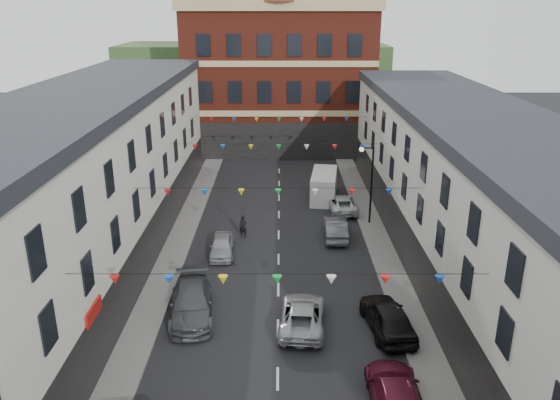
{
  "coord_description": "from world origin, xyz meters",
  "views": [
    {
      "loc": [
        0.11,
        -23.97,
        15.51
      ],
      "look_at": [
        0.1,
        7.96,
        4.1
      ],
      "focal_mm": 35.0,
      "sensor_mm": 36.0,
      "label": 1
    }
  ],
  "objects_px": {
    "car_right_e": "(335,228)",
    "car_right_c": "(396,395)",
    "moving_car": "(302,315)",
    "white_van": "(324,186)",
    "car_left_e": "(222,246)",
    "car_right_f": "(342,203)",
    "car_right_d": "(388,317)",
    "pedestrian": "(243,227)",
    "car_left_d": "(192,303)",
    "street_lamp": "(369,175)"
  },
  "relations": [
    {
      "from": "car_right_e",
      "to": "car_right_c",
      "type": "bearing_deg",
      "value": 93.7
    },
    {
      "from": "car_right_e",
      "to": "moving_car",
      "type": "distance_m",
      "value": 11.66
    },
    {
      "from": "car_right_c",
      "to": "moving_car",
      "type": "bearing_deg",
      "value": -58.43
    },
    {
      "from": "car_right_e",
      "to": "white_van",
      "type": "height_order",
      "value": "white_van"
    },
    {
      "from": "car_left_e",
      "to": "car_right_c",
      "type": "bearing_deg",
      "value": -62.16
    },
    {
      "from": "car_right_c",
      "to": "moving_car",
      "type": "xyz_separation_m",
      "value": [
        -3.52,
        6.16,
        -0.07
      ]
    },
    {
      "from": "white_van",
      "to": "car_right_f",
      "type": "bearing_deg",
      "value": -60.21
    },
    {
      "from": "car_right_d",
      "to": "pedestrian",
      "type": "height_order",
      "value": "pedestrian"
    },
    {
      "from": "car_left_d",
      "to": "white_van",
      "type": "bearing_deg",
      "value": 58.78
    },
    {
      "from": "street_lamp",
      "to": "car_right_d",
      "type": "distance_m",
      "value": 14.61
    },
    {
      "from": "car_left_d",
      "to": "white_van",
      "type": "xyz_separation_m",
      "value": [
        8.35,
        18.65,
        0.36
      ]
    },
    {
      "from": "car_right_e",
      "to": "white_van",
      "type": "relative_size",
      "value": 0.83
    },
    {
      "from": "car_right_c",
      "to": "car_right_e",
      "type": "bearing_deg",
      "value": -85.7
    },
    {
      "from": "car_left_e",
      "to": "pedestrian",
      "type": "relative_size",
      "value": 2.3
    },
    {
      "from": "car_left_d",
      "to": "car_right_d",
      "type": "xyz_separation_m",
      "value": [
        10.05,
        -1.39,
        0.03
      ]
    },
    {
      "from": "car_right_f",
      "to": "pedestrian",
      "type": "bearing_deg",
      "value": 32.63
    },
    {
      "from": "car_right_f",
      "to": "white_van",
      "type": "height_order",
      "value": "white_van"
    },
    {
      "from": "car_right_e",
      "to": "car_right_d",
      "type": "bearing_deg",
      "value": 98.48
    },
    {
      "from": "car_right_e",
      "to": "car_left_d",
      "type": "bearing_deg",
      "value": 51.68
    },
    {
      "from": "car_right_f",
      "to": "car_right_e",
      "type": "bearing_deg",
      "value": 76.69
    },
    {
      "from": "car_left_e",
      "to": "car_right_f",
      "type": "height_order",
      "value": "car_left_e"
    },
    {
      "from": "car_left_e",
      "to": "white_van",
      "type": "height_order",
      "value": "white_van"
    },
    {
      "from": "car_right_d",
      "to": "pedestrian",
      "type": "xyz_separation_m",
      "value": [
        -8.0,
        11.79,
        0.01
      ]
    },
    {
      "from": "car_left_d",
      "to": "white_van",
      "type": "relative_size",
      "value": 1.04
    },
    {
      "from": "car_left_d",
      "to": "car_left_e",
      "type": "xyz_separation_m",
      "value": [
        0.82,
        7.56,
        -0.14
      ]
    },
    {
      "from": "car_left_e",
      "to": "pedestrian",
      "type": "xyz_separation_m",
      "value": [
        1.22,
        2.85,
        0.18
      ]
    },
    {
      "from": "car_right_d",
      "to": "car_left_e",
      "type": "bearing_deg",
      "value": -51.46
    },
    {
      "from": "car_right_c",
      "to": "white_van",
      "type": "relative_size",
      "value": 0.99
    },
    {
      "from": "white_van",
      "to": "pedestrian",
      "type": "bearing_deg",
      "value": -120.02
    },
    {
      "from": "car_left_d",
      "to": "pedestrian",
      "type": "bearing_deg",
      "value": 71.76
    },
    {
      "from": "car_right_d",
      "to": "pedestrian",
      "type": "distance_m",
      "value": 14.25
    },
    {
      "from": "car_right_f",
      "to": "pedestrian",
      "type": "xyz_separation_m",
      "value": [
        -7.53,
        -5.27,
        0.19
      ]
    },
    {
      "from": "street_lamp",
      "to": "car_right_d",
      "type": "xyz_separation_m",
      "value": [
        -1.05,
        -14.24,
        -3.1
      ]
    },
    {
      "from": "street_lamp",
      "to": "car_right_e",
      "type": "distance_m",
      "value": 4.78
    },
    {
      "from": "pedestrian",
      "to": "white_van",
      "type": "bearing_deg",
      "value": 69.35
    },
    {
      "from": "car_right_e",
      "to": "car_right_f",
      "type": "xyz_separation_m",
      "value": [
        1.03,
        5.31,
        -0.07
      ]
    },
    {
      "from": "car_right_d",
      "to": "white_van",
      "type": "bearing_deg",
      "value": -92.49
    },
    {
      "from": "car_right_e",
      "to": "car_right_f",
      "type": "distance_m",
      "value": 5.41
    },
    {
      "from": "pedestrian",
      "to": "car_right_e",
      "type": "bearing_deg",
      "value": 16.38
    },
    {
      "from": "car_left_e",
      "to": "car_right_f",
      "type": "xyz_separation_m",
      "value": [
        8.76,
        8.12,
        -0.01
      ]
    },
    {
      "from": "car_right_c",
      "to": "pedestrian",
      "type": "distance_m",
      "value": 18.97
    },
    {
      "from": "moving_car",
      "to": "car_right_e",
      "type": "bearing_deg",
      "value": -98.81
    },
    {
      "from": "car_left_e",
      "to": "white_van",
      "type": "xyz_separation_m",
      "value": [
        7.53,
        11.1,
        0.5
      ]
    },
    {
      "from": "street_lamp",
      "to": "pedestrian",
      "type": "distance_m",
      "value": 9.87
    },
    {
      "from": "street_lamp",
      "to": "car_right_d",
      "type": "height_order",
      "value": "street_lamp"
    },
    {
      "from": "car_left_d",
      "to": "car_right_d",
      "type": "relative_size",
      "value": 1.14
    },
    {
      "from": "street_lamp",
      "to": "car_left_d",
      "type": "distance_m",
      "value": 17.26
    },
    {
      "from": "car_left_d",
      "to": "car_right_e",
      "type": "relative_size",
      "value": 1.25
    },
    {
      "from": "street_lamp",
      "to": "pedestrian",
      "type": "xyz_separation_m",
      "value": [
        -9.05,
        -2.44,
        -3.08
      ]
    },
    {
      "from": "moving_car",
      "to": "car_left_e",
      "type": "bearing_deg",
      "value": -54.88
    }
  ]
}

